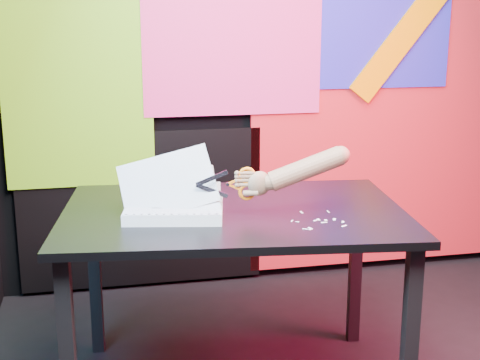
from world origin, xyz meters
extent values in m
cube|color=black|center=(0.00, 1.50, 1.35)|extent=(3.00, 0.01, 2.70)
cube|color=red|center=(0.65, 1.47, 0.85)|extent=(1.60, 0.02, 1.60)
cube|color=#2A27C6|center=(0.55, 1.46, 1.45)|extent=(0.85, 0.02, 0.75)
cube|color=#F1327F|center=(-0.25, 1.45, 1.35)|extent=(0.95, 0.02, 0.80)
cube|color=#6CC318|center=(-1.05, 1.46, 1.10)|extent=(0.75, 0.02, 1.00)
cube|color=black|center=(-0.75, 1.47, 0.45)|extent=(1.30, 0.02, 0.85)
cube|color=black|center=(-1.10, 0.07, 0.36)|extent=(0.06, 0.06, 0.72)
cube|color=black|center=(-1.01, 0.79, 0.36)|extent=(0.06, 0.06, 0.72)
cube|color=black|center=(0.06, -0.08, 0.36)|extent=(0.06, 0.06, 0.72)
cube|color=black|center=(0.15, 0.65, 0.36)|extent=(0.06, 0.06, 0.72)
cube|color=#272727|center=(-0.47, 0.36, 0.73)|extent=(1.38, 1.01, 0.03)
cube|color=white|center=(-0.70, 0.32, 0.77)|extent=(0.39, 0.32, 0.04)
cube|color=white|center=(-0.70, 0.32, 0.79)|extent=(0.39, 0.32, 0.00)
cube|color=white|center=(-0.70, 0.32, 0.80)|extent=(0.37, 0.31, 0.11)
cube|color=white|center=(-0.71, 0.34, 0.82)|extent=(0.34, 0.27, 0.19)
cube|color=white|center=(-0.72, 0.35, 0.87)|extent=(0.36, 0.21, 0.26)
cylinder|color=black|center=(-0.88, 0.24, 0.79)|extent=(0.01, 0.01, 0.00)
cylinder|color=black|center=(-0.85, 0.23, 0.79)|extent=(0.01, 0.01, 0.00)
cylinder|color=black|center=(-0.83, 0.23, 0.79)|extent=(0.01, 0.01, 0.00)
cylinder|color=black|center=(-0.80, 0.22, 0.79)|extent=(0.01, 0.01, 0.00)
cylinder|color=black|center=(-0.78, 0.22, 0.79)|extent=(0.01, 0.01, 0.00)
cylinder|color=black|center=(-0.75, 0.21, 0.79)|extent=(0.01, 0.01, 0.00)
cylinder|color=black|center=(-0.73, 0.21, 0.79)|extent=(0.01, 0.01, 0.00)
cylinder|color=black|center=(-0.70, 0.20, 0.79)|extent=(0.01, 0.01, 0.00)
cylinder|color=black|center=(-0.67, 0.20, 0.79)|extent=(0.01, 0.01, 0.00)
cylinder|color=black|center=(-0.65, 0.19, 0.79)|extent=(0.01, 0.01, 0.00)
cylinder|color=black|center=(-0.62, 0.19, 0.79)|extent=(0.01, 0.01, 0.00)
cylinder|color=black|center=(-0.60, 0.18, 0.79)|extent=(0.01, 0.01, 0.00)
cylinder|color=black|center=(-0.57, 0.18, 0.79)|extent=(0.01, 0.01, 0.00)
cylinder|color=black|center=(-0.83, 0.47, 0.79)|extent=(0.01, 0.01, 0.00)
cylinder|color=black|center=(-0.81, 0.46, 0.79)|extent=(0.01, 0.01, 0.00)
cylinder|color=black|center=(-0.78, 0.46, 0.79)|extent=(0.01, 0.01, 0.00)
cylinder|color=black|center=(-0.76, 0.45, 0.79)|extent=(0.01, 0.01, 0.00)
cylinder|color=black|center=(-0.73, 0.45, 0.79)|extent=(0.01, 0.01, 0.00)
cylinder|color=black|center=(-0.71, 0.44, 0.79)|extent=(0.01, 0.01, 0.00)
cylinder|color=black|center=(-0.68, 0.44, 0.79)|extent=(0.01, 0.01, 0.00)
cylinder|color=black|center=(-0.65, 0.43, 0.79)|extent=(0.01, 0.01, 0.00)
cylinder|color=black|center=(-0.63, 0.43, 0.79)|extent=(0.01, 0.01, 0.00)
cylinder|color=black|center=(-0.60, 0.42, 0.79)|extent=(0.01, 0.01, 0.00)
cylinder|color=black|center=(-0.58, 0.42, 0.79)|extent=(0.01, 0.01, 0.00)
cylinder|color=black|center=(-0.55, 0.41, 0.79)|extent=(0.01, 0.01, 0.00)
cylinder|color=black|center=(-0.53, 0.41, 0.79)|extent=(0.01, 0.01, 0.00)
cube|color=black|center=(-0.77, 0.38, 0.79)|extent=(0.07, 0.02, 0.00)
cube|color=black|center=(-0.68, 0.35, 0.79)|extent=(0.05, 0.02, 0.00)
cube|color=black|center=(-0.75, 0.29, 0.79)|extent=(0.08, 0.03, 0.00)
cube|color=#A2A5BD|center=(-0.57, 0.28, 0.90)|extent=(0.12, 0.02, 0.06)
cube|color=#A2A5BD|center=(-0.57, 0.28, 0.85)|extent=(0.12, 0.02, 0.06)
cylinder|color=#A2A5BD|center=(-0.51, 0.27, 0.87)|extent=(0.01, 0.01, 0.01)
cube|color=orange|center=(-0.49, 0.27, 0.86)|extent=(0.04, 0.01, 0.02)
cube|color=orange|center=(-0.49, 0.27, 0.88)|extent=(0.04, 0.01, 0.02)
torus|color=orange|center=(-0.44, 0.27, 0.90)|extent=(0.07, 0.02, 0.06)
torus|color=orange|center=(-0.44, 0.27, 0.84)|extent=(0.07, 0.02, 0.06)
ellipsoid|color=#9C704C|center=(-0.40, 0.26, 0.87)|extent=(0.09, 0.05, 0.09)
cylinder|color=#9C704C|center=(-0.44, 0.27, 0.87)|extent=(0.07, 0.03, 0.02)
cylinder|color=#9C704C|center=(-0.44, 0.27, 0.89)|extent=(0.06, 0.02, 0.02)
cylinder|color=#9C704C|center=(-0.44, 0.27, 0.90)|extent=(0.06, 0.02, 0.02)
cylinder|color=#9C704C|center=(-0.44, 0.27, 0.91)|extent=(0.05, 0.02, 0.02)
cylinder|color=#9C704C|center=(-0.43, 0.25, 0.84)|extent=(0.06, 0.04, 0.03)
cylinder|color=#9C704C|center=(-0.36, 0.26, 0.88)|extent=(0.06, 0.07, 0.06)
cylinder|color=#9C704C|center=(-0.23, 0.24, 0.92)|extent=(0.29, 0.11, 0.16)
sphere|color=#9C704C|center=(-0.10, 0.22, 0.97)|extent=(0.07, 0.07, 0.07)
cube|color=white|center=(-0.28, 0.16, 0.75)|extent=(0.01, 0.01, 0.00)
cube|color=white|center=(-0.28, 0.08, 0.75)|extent=(0.02, 0.01, 0.00)
cube|color=white|center=(-0.18, 0.16, 0.75)|extent=(0.01, 0.01, 0.00)
cube|color=white|center=(-0.26, 0.08, 0.75)|extent=(0.01, 0.02, 0.00)
cube|color=white|center=(-0.19, 0.13, 0.75)|extent=(0.02, 0.01, 0.00)
cube|color=white|center=(-0.14, 0.08, 0.75)|extent=(0.02, 0.02, 0.00)
cube|color=white|center=(-0.13, 0.13, 0.75)|extent=(0.01, 0.02, 0.00)
cube|color=white|center=(-0.26, 0.07, 0.75)|extent=(0.02, 0.01, 0.00)
cube|color=white|center=(-0.23, 0.27, 0.75)|extent=(0.01, 0.03, 0.00)
cube|color=white|center=(-0.30, 0.17, 0.75)|extent=(0.01, 0.02, 0.00)
cube|color=white|center=(-0.13, 0.26, 0.75)|extent=(0.00, 0.02, 0.00)
cube|color=white|center=(-0.21, 0.16, 0.75)|extent=(0.02, 0.02, 0.00)
cube|color=white|center=(-0.14, 0.16, 0.75)|extent=(0.02, 0.02, 0.00)
cube|color=white|center=(-0.20, 0.17, 0.75)|extent=(0.01, 0.02, 0.00)
camera|label=1|loc=(-0.96, -2.01, 1.46)|focal=50.00mm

